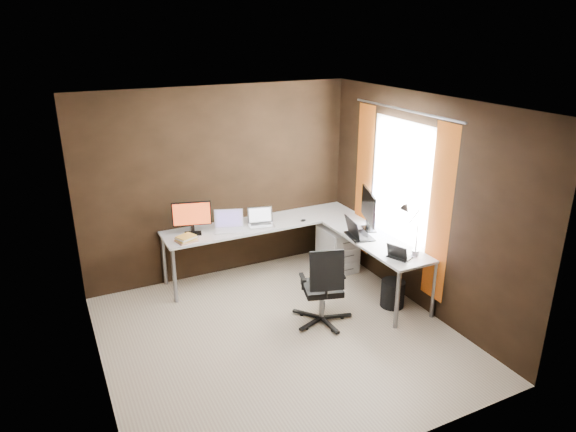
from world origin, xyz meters
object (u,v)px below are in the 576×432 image
Objects in this scene: office_chair at (322,300)px; monitor_right at (369,208)px; monitor_left at (192,216)px; drawer_pedestal at (338,249)px; laptop_white at (229,226)px; wastebasket at (393,293)px; laptop_black_big at (357,233)px; laptop_black_small at (399,255)px; laptop_silver at (261,221)px; desk_lamp at (410,223)px; book_stack at (186,239)px.

monitor_right is at bearing 48.32° from office_chair.
monitor_left is at bearing 141.04° from office_chair.
laptop_white is (-1.44, 0.32, 0.48)m from drawer_pedestal.
monitor_left is 1.43× the size of wastebasket.
laptop_black_big is at bearing -14.48° from monitor_left.
monitor_right is at bearing -73.07° from drawer_pedestal.
monitor_right reaches higher than laptop_black_small.
wastebasket is (0.94, -0.05, -0.11)m from office_chair.
laptop_silver is 1.26× the size of laptop_black_small.
laptop_black_small is 0.50× the size of desk_lamp.
laptop_black_big is (-0.12, -0.62, 0.48)m from drawer_pedestal.
monitor_left reaches higher than office_chair.
monitor_right is 2.19× the size of book_stack.
monitor_left is 0.32m from book_stack.
laptop_white is 1.04× the size of laptop_black_big.
laptop_black_small is (1.40, -1.65, -0.01)m from laptop_white.
monitor_left reaches higher than laptop_silver.
wastebasket is (0.11, 0.18, -0.61)m from laptop_black_small.
laptop_black_small is (-0.18, -0.87, -0.25)m from monitor_right.
book_stack is 0.83× the size of wastebasket.
laptop_black_big is 1.40× the size of laptop_black_small.
laptop_white is (0.46, -0.07, -0.18)m from monitor_left.
book_stack is at bearing 30.95° from laptop_black_small.
desk_lamp is (1.56, -1.61, 0.32)m from laptop_white.
laptop_white reaches higher than laptop_silver.
laptop_white is 1.59× the size of book_stack.
office_chair is at bearing -40.30° from monitor_left.
laptop_black_small is 0.91× the size of wastebasket.
office_chair is (1.03, -1.48, -0.69)m from monitor_left.
monitor_left is 1.93m from office_chair.
monitor_left is 0.91m from laptop_silver.
office_chair is (-0.87, -1.10, -0.02)m from drawer_pedestal.
office_chair is at bearing -128.41° from drawer_pedestal.
laptop_black_small is (-0.04, -1.33, 0.47)m from drawer_pedestal.
laptop_black_big reaches higher than drawer_pedestal.
monitor_right is at bearing -19.04° from laptop_silver.
drawer_pedestal is 1.39× the size of laptop_white.
wastebasket is (-0.07, -0.69, -0.86)m from monitor_right.
monitor_left is at bearing 141.98° from wastebasket.
laptop_black_big reaches higher than office_chair.
wastebasket is at bearing -164.75° from monitor_right.
laptop_black_big is 2.08m from book_stack.
laptop_silver is at bearing 101.38° from desk_lamp.
desk_lamp reaches higher than monitor_left.
monitor_left is 2.05m from laptop_black_big.
laptop_black_big reaches higher than wastebasket.
laptop_black_big is at bearing 48.91° from office_chair.
laptop_black_big is 1.27× the size of wastebasket.
laptop_black_big is (-0.26, -0.15, -0.24)m from monitor_right.
book_stack is (-2.18, 0.64, -0.26)m from monitor_right.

